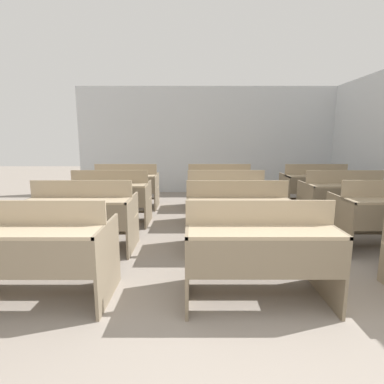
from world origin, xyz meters
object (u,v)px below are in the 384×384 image
at_px(bench_front_left, 34,250).
at_px(bench_second_left, 83,214).
at_px(bench_back_left, 126,185).
at_px(bench_back_center, 219,185).
at_px(bench_back_right, 315,185).
at_px(bench_front_center, 259,250).
at_px(bench_third_left, 110,196).
at_px(bench_third_right, 343,197).
at_px(bench_third_center, 226,196).
at_px(bench_second_center, 237,215).
at_px(wastepaper_bin, 340,194).

bearing_deg(bench_front_left, bench_second_left, 90.96).
relative_size(bench_front_left, bench_back_left, 1.00).
xyz_separation_m(bench_back_center, bench_back_right, (2.04, -0.01, 0.00)).
height_order(bench_front_center, bench_third_left, same).
distance_m(bench_third_right, bench_back_right, 1.25).
bearing_deg(bench_third_left, bench_front_center, -51.30).
bearing_deg(bench_third_center, bench_front_left, -128.48).
bearing_deg(bench_second_center, bench_third_left, 147.62).
xyz_separation_m(bench_second_left, bench_back_left, (0.03, 2.49, 0.00)).
distance_m(bench_third_left, bench_third_center, 1.99).
height_order(bench_second_center, bench_back_left, same).
height_order(bench_third_right, bench_back_right, same).
relative_size(bench_third_center, bench_back_center, 1.00).
bearing_deg(bench_second_center, bench_second_left, 179.49).
distance_m(bench_second_left, bench_second_center, 2.02).
relative_size(bench_third_left, bench_third_center, 1.00).
bearing_deg(bench_back_center, bench_second_left, -129.12).
distance_m(bench_front_left, bench_second_left, 1.27).
xyz_separation_m(bench_front_left, bench_second_left, (-0.02, 1.27, 0.00)).
relative_size(bench_front_left, bench_back_right, 1.00).
bearing_deg(wastepaper_bin, bench_back_right, -139.40).
bearing_deg(bench_third_center, bench_back_left, 148.07).
bearing_deg(bench_back_left, bench_third_center, -31.93).
relative_size(bench_third_left, bench_back_center, 1.00).
bearing_deg(bench_second_center, bench_third_center, 90.17).
relative_size(bench_front_left, bench_back_center, 1.00).
relative_size(bench_front_center, bench_third_right, 1.00).
bearing_deg(bench_second_left, bench_back_right, 31.31).
xyz_separation_m(bench_back_left, bench_back_right, (4.03, -0.01, 0.00)).
height_order(bench_front_center, bench_second_center, same).
bearing_deg(bench_third_right, bench_third_center, 179.35).
bearing_deg(bench_second_center, bench_back_right, 50.67).
bearing_deg(bench_third_center, bench_second_center, -89.83).
xyz_separation_m(bench_third_left, bench_back_center, (1.99, 1.23, 0.00)).
relative_size(bench_front_center, bench_back_left, 1.00).
distance_m(bench_third_center, bench_third_right, 2.02).
distance_m(bench_front_left, bench_back_center, 4.25).
distance_m(bench_second_center, bench_third_center, 1.26).
relative_size(bench_third_center, bench_third_right, 1.00).
distance_m(bench_front_left, bench_third_left, 2.52).
xyz_separation_m(bench_second_center, bench_third_right, (2.02, 1.24, 0.00)).
bearing_deg(bench_back_left, bench_back_right, -0.20).
distance_m(bench_second_left, bench_third_left, 1.25).
bearing_deg(bench_third_right, bench_second_left, -163.15).
relative_size(bench_third_right, bench_back_left, 1.00).
height_order(bench_front_left, bench_third_right, same).
height_order(bench_back_right, wastepaper_bin, bench_back_right).
bearing_deg(bench_back_left, bench_second_left, -90.75).
relative_size(bench_third_left, bench_back_right, 1.00).
distance_m(bench_front_left, bench_third_right, 4.73).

